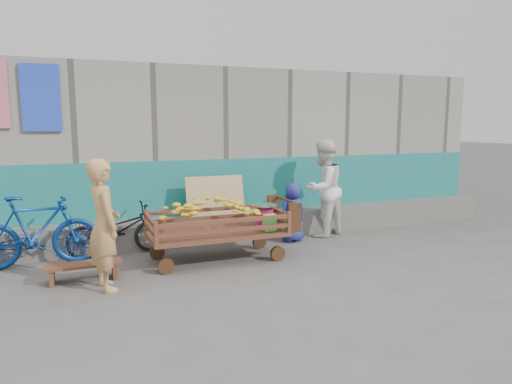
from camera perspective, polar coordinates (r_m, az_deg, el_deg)
name	(u,v)px	position (r m, az deg, el deg)	size (l,w,h in m)	color
ground	(244,288)	(5.78, -1.53, -11.85)	(80.00, 80.00, 0.00)	#524F4B
building_wall	(175,151)	(9.35, -10.11, 5.02)	(12.00, 3.50, 3.00)	gray
banana_cart	(214,219)	(6.75, -5.25, -3.38)	(2.18, 0.99, 0.93)	brown
bench	(84,268)	(6.36, -20.75, -8.86)	(0.95, 0.28, 0.24)	brown
vendor_man	(104,225)	(5.82, -18.48, -3.91)	(0.59, 0.39, 1.61)	tan
woman	(323,188)	(8.26, 8.38, 0.46)	(0.84, 0.66, 1.74)	white
child	(293,212)	(7.86, 4.64, -2.56)	(0.50, 0.32, 1.02)	navy
bicycle_dark	(118,230)	(7.35, -16.89, -4.56)	(0.53, 1.52, 0.80)	black
bicycle_blue	(36,231)	(7.15, -25.78, -4.47)	(0.48, 1.71, 1.03)	navy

